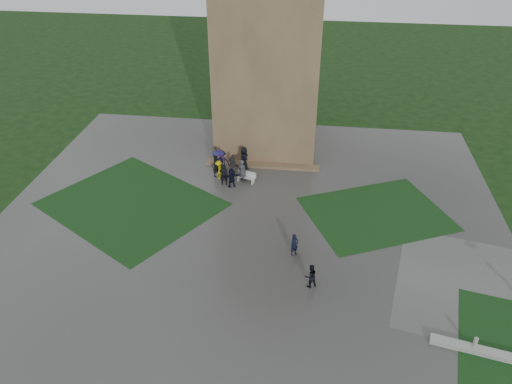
# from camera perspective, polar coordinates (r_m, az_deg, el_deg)

# --- Properties ---
(ground) EXTENTS (120.00, 120.00, 0.00)m
(ground) POSITION_cam_1_polar(r_m,az_deg,el_deg) (30.99, -1.59, -6.58)
(ground) COLOR black
(plaza) EXTENTS (34.00, 34.00, 0.02)m
(plaza) POSITION_cam_1_polar(r_m,az_deg,el_deg) (32.55, -1.05, -4.39)
(plaza) COLOR #383836
(plaza) RESTS_ON ground
(lawn_inset_left) EXTENTS (14.10, 13.46, 0.01)m
(lawn_inset_left) POSITION_cam_1_polar(r_m,az_deg,el_deg) (36.14, -14.04, -1.33)
(lawn_inset_left) COLOR black
(lawn_inset_left) RESTS_ON plaza
(lawn_inset_right) EXTENTS (11.12, 10.15, 0.01)m
(lawn_inset_right) POSITION_cam_1_polar(r_m,az_deg,el_deg) (35.04, 13.58, -2.42)
(lawn_inset_right) COLOR black
(lawn_inset_right) RESTS_ON plaza
(tower) EXTENTS (8.00, 8.00, 18.00)m
(tower) POSITION_cam_1_polar(r_m,az_deg,el_deg) (40.42, 1.61, 17.24)
(tower) COLOR brown
(tower) RESTS_ON ground
(tower_plinth) EXTENTS (9.00, 0.80, 0.22)m
(tower_plinth) POSITION_cam_1_polar(r_m,az_deg,el_deg) (39.67, 0.75, 3.11)
(tower_plinth) COLOR brown
(tower_plinth) RESTS_ON plaza
(bench) EXTENTS (1.54, 0.90, 0.85)m
(bench) POSITION_cam_1_polar(r_m,az_deg,el_deg) (37.46, -1.11, 1.79)
(bench) COLOR beige
(bench) RESTS_ON plaza
(visitor_cluster) EXTENTS (3.00, 3.70, 2.49)m
(visitor_cluster) POSITION_cam_1_polar(r_m,az_deg,el_deg) (37.76, -3.14, 3.18)
(visitor_cluster) COLOR black
(visitor_cluster) RESTS_ON plaza
(pedestrian_mid) EXTENTS (0.64, 0.62, 1.49)m
(pedestrian_mid) POSITION_cam_1_polar(r_m,az_deg,el_deg) (30.20, 4.42, -6.04)
(pedestrian_mid) COLOR black
(pedestrian_mid) RESTS_ON plaza
(pedestrian_near) EXTENTS (0.82, 0.68, 1.46)m
(pedestrian_near) POSITION_cam_1_polar(r_m,az_deg,el_deg) (28.16, 6.26, -9.51)
(pedestrian_near) COLOR black
(pedestrian_near) RESTS_ON plaza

